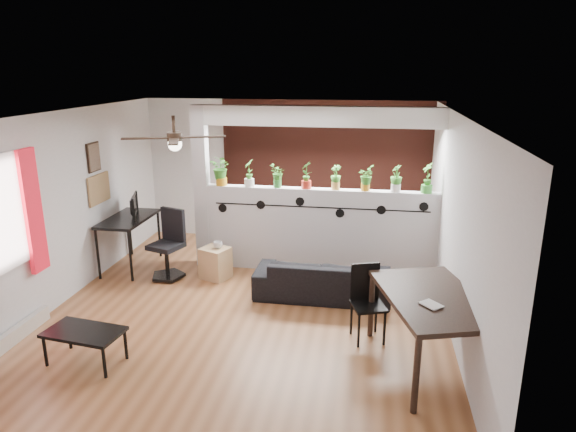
{
  "coord_description": "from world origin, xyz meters",
  "views": [
    {
      "loc": [
        1.55,
        -6.17,
        3.16
      ],
      "look_at": [
        0.44,
        0.6,
        1.16
      ],
      "focal_mm": 32.0,
      "sensor_mm": 36.0,
      "label": 1
    }
  ],
  "objects_px": {
    "ceiling_fan": "(175,140)",
    "potted_plant_2": "(277,175)",
    "potted_plant_1": "(249,172)",
    "potted_plant_6": "(396,178)",
    "dining_table": "(432,303)",
    "sofa": "(323,279)",
    "coffee_table": "(84,334)",
    "potted_plant_5": "(366,177)",
    "folding_chair": "(367,295)",
    "potted_plant_0": "(221,170)",
    "potted_plant_4": "(336,177)",
    "potted_plant_7": "(428,177)",
    "office_chair": "(169,249)",
    "cube_shelf": "(215,263)",
    "potted_plant_3": "(306,174)",
    "cup": "(218,245)",
    "computer_desk": "(128,222)"
  },
  "relations": [
    {
      "from": "potted_plant_6",
      "to": "potted_plant_2",
      "type": "bearing_deg",
      "value": 180.0
    },
    {
      "from": "folding_chair",
      "to": "ceiling_fan",
      "type": "bearing_deg",
      "value": 175.35
    },
    {
      "from": "potted_plant_6",
      "to": "folding_chair",
      "type": "bearing_deg",
      "value": -100.34
    },
    {
      "from": "potted_plant_6",
      "to": "office_chair",
      "type": "distance_m",
      "value": 3.63
    },
    {
      "from": "potted_plant_6",
      "to": "sofa",
      "type": "bearing_deg",
      "value": -135.96
    },
    {
      "from": "potted_plant_0",
      "to": "dining_table",
      "type": "bearing_deg",
      "value": -40.07
    },
    {
      "from": "sofa",
      "to": "computer_desk",
      "type": "bearing_deg",
      "value": -10.87
    },
    {
      "from": "potted_plant_3",
      "to": "potted_plant_2",
      "type": "bearing_deg",
      "value": -180.0
    },
    {
      "from": "potted_plant_3",
      "to": "potted_plant_6",
      "type": "bearing_deg",
      "value": -0.0
    },
    {
      "from": "potted_plant_4",
      "to": "cup",
      "type": "distance_m",
      "value": 2.08
    },
    {
      "from": "potted_plant_1",
      "to": "potted_plant_6",
      "type": "height_order",
      "value": "potted_plant_1"
    },
    {
      "from": "potted_plant_1",
      "to": "potted_plant_4",
      "type": "xyz_separation_m",
      "value": [
        1.35,
        0.0,
        -0.03
      ]
    },
    {
      "from": "potted_plant_0",
      "to": "office_chair",
      "type": "xyz_separation_m",
      "value": [
        -0.69,
        -0.63,
        -1.13
      ]
    },
    {
      "from": "office_chair",
      "to": "potted_plant_5",
      "type": "bearing_deg",
      "value": 12.07
    },
    {
      "from": "potted_plant_6",
      "to": "dining_table",
      "type": "relative_size",
      "value": 0.23
    },
    {
      "from": "potted_plant_6",
      "to": "office_chair",
      "type": "bearing_deg",
      "value": -169.5
    },
    {
      "from": "potted_plant_0",
      "to": "potted_plant_3",
      "type": "height_order",
      "value": "potted_plant_0"
    },
    {
      "from": "dining_table",
      "to": "folding_chair",
      "type": "height_order",
      "value": "folding_chair"
    },
    {
      "from": "potted_plant_5",
      "to": "potted_plant_4",
      "type": "bearing_deg",
      "value": 180.0
    },
    {
      "from": "potted_plant_0",
      "to": "potted_plant_3",
      "type": "bearing_deg",
      "value": 0.0
    },
    {
      "from": "potted_plant_2",
      "to": "potted_plant_4",
      "type": "relative_size",
      "value": 0.97
    },
    {
      "from": "potted_plant_5",
      "to": "dining_table",
      "type": "bearing_deg",
      "value": -73.13
    },
    {
      "from": "potted_plant_0",
      "to": "potted_plant_6",
      "type": "distance_m",
      "value": 2.71
    },
    {
      "from": "potted_plant_4",
      "to": "office_chair",
      "type": "bearing_deg",
      "value": -165.83
    },
    {
      "from": "potted_plant_4",
      "to": "cup",
      "type": "xyz_separation_m",
      "value": [
        -1.73,
        -0.56,
        -1.01
      ]
    },
    {
      "from": "office_chair",
      "to": "coffee_table",
      "type": "relative_size",
      "value": 1.19
    },
    {
      "from": "potted_plant_7",
      "to": "coffee_table",
      "type": "relative_size",
      "value": 0.51
    },
    {
      "from": "potted_plant_7",
      "to": "coffee_table",
      "type": "bearing_deg",
      "value": -141.33
    },
    {
      "from": "potted_plant_1",
      "to": "potted_plant_6",
      "type": "bearing_deg",
      "value": 0.0
    },
    {
      "from": "ceiling_fan",
      "to": "potted_plant_2",
      "type": "xyz_separation_m",
      "value": [
        0.92,
        1.8,
        -0.77
      ]
    },
    {
      "from": "folding_chair",
      "to": "dining_table",
      "type": "bearing_deg",
      "value": -39.08
    },
    {
      "from": "sofa",
      "to": "coffee_table",
      "type": "height_order",
      "value": "sofa"
    },
    {
      "from": "potted_plant_2",
      "to": "potted_plant_6",
      "type": "height_order",
      "value": "potted_plant_6"
    },
    {
      "from": "potted_plant_5",
      "to": "potted_plant_3",
      "type": "bearing_deg",
      "value": 180.0
    },
    {
      "from": "computer_desk",
      "to": "coffee_table",
      "type": "bearing_deg",
      "value": -74.06
    },
    {
      "from": "cube_shelf",
      "to": "dining_table",
      "type": "xyz_separation_m",
      "value": [
        3.01,
        -1.99,
        0.51
      ]
    },
    {
      "from": "potted_plant_5",
      "to": "potted_plant_6",
      "type": "relative_size",
      "value": 0.94
    },
    {
      "from": "potted_plant_5",
      "to": "coffee_table",
      "type": "bearing_deg",
      "value": -133.72
    },
    {
      "from": "potted_plant_1",
      "to": "potted_plant_0",
      "type": "bearing_deg",
      "value": 180.0
    },
    {
      "from": "potted_plant_1",
      "to": "folding_chair",
      "type": "distance_m",
      "value": 2.94
    },
    {
      "from": "potted_plant_1",
      "to": "computer_desk",
      "type": "relative_size",
      "value": 0.37
    },
    {
      "from": "potted_plant_5",
      "to": "cube_shelf",
      "type": "bearing_deg",
      "value": -165.95
    },
    {
      "from": "potted_plant_5",
      "to": "dining_table",
      "type": "xyz_separation_m",
      "value": [
        0.77,
        -2.55,
        -0.8
      ]
    },
    {
      "from": "potted_plant_4",
      "to": "potted_plant_7",
      "type": "height_order",
      "value": "potted_plant_7"
    },
    {
      "from": "potted_plant_4",
      "to": "office_chair",
      "type": "xyz_separation_m",
      "value": [
        -2.49,
        -0.63,
        -1.08
      ]
    },
    {
      "from": "ceiling_fan",
      "to": "potted_plant_7",
      "type": "xyz_separation_m",
      "value": [
        3.18,
        1.8,
        -0.72
      ]
    },
    {
      "from": "potted_plant_3",
      "to": "computer_desk",
      "type": "xyz_separation_m",
      "value": [
        -2.82,
        -0.34,
        -0.81
      ]
    },
    {
      "from": "potted_plant_2",
      "to": "potted_plant_3",
      "type": "bearing_deg",
      "value": 0.0
    },
    {
      "from": "potted_plant_1",
      "to": "cube_shelf",
      "type": "relative_size",
      "value": 0.87
    },
    {
      "from": "potted_plant_0",
      "to": "potted_plant_4",
      "type": "xyz_separation_m",
      "value": [
        1.81,
        0.0,
        -0.05
      ]
    }
  ]
}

